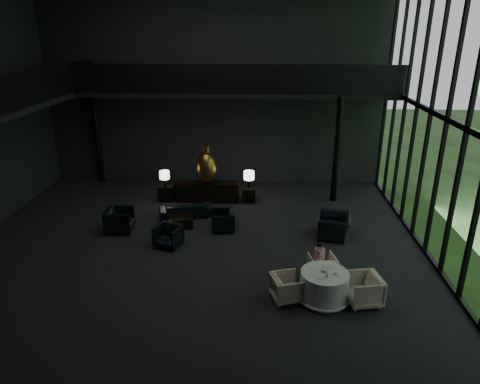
# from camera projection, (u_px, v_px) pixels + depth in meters

# --- Properties ---
(floor) EXTENTS (14.00, 12.00, 0.02)m
(floor) POSITION_uv_depth(u_px,v_px,m) (195.00, 245.00, 13.22)
(floor) COLOR black
(floor) RESTS_ON ground
(wall_back) EXTENTS (14.00, 0.04, 8.00)m
(wall_back) POSITION_uv_depth(u_px,v_px,m) (214.00, 88.00, 17.39)
(wall_back) COLOR black
(wall_back) RESTS_ON ground
(wall_front) EXTENTS (14.00, 0.04, 8.00)m
(wall_front) POSITION_uv_depth(u_px,v_px,m) (122.00, 195.00, 6.20)
(wall_front) COLOR black
(wall_front) RESTS_ON ground
(curtain_wall) EXTENTS (0.20, 12.00, 8.00)m
(curtain_wall) POSITION_uv_depth(u_px,v_px,m) (447.00, 119.00, 11.44)
(curtain_wall) COLOR black
(curtain_wall) RESTS_ON ground
(mezzanine_back) EXTENTS (12.00, 2.00, 0.25)m
(mezzanine_back) POSITION_uv_depth(u_px,v_px,m) (237.00, 92.00, 16.41)
(mezzanine_back) COLOR black
(mezzanine_back) RESTS_ON wall_back
(railing_left) EXTENTS (0.06, 12.00, 1.00)m
(railing_left) POSITION_uv_depth(u_px,v_px,m) (10.00, 93.00, 11.84)
(railing_left) COLOR black
(railing_left) RESTS_ON mezzanine_left
(railing_back) EXTENTS (12.00, 0.06, 1.00)m
(railing_back) POSITION_uv_depth(u_px,v_px,m) (235.00, 79.00, 15.26)
(railing_back) COLOR black
(railing_back) RESTS_ON mezzanine_back
(column_nw) EXTENTS (0.24, 0.24, 4.00)m
(column_nw) POSITION_uv_depth(u_px,v_px,m) (97.00, 137.00, 18.08)
(column_nw) COLOR black
(column_nw) RESTS_ON floor
(column_ne) EXTENTS (0.24, 0.24, 4.00)m
(column_ne) POSITION_uv_depth(u_px,v_px,m) (337.00, 151.00, 15.99)
(column_ne) COLOR black
(column_ne) RESTS_ON floor
(console) EXTENTS (2.40, 0.55, 0.76)m
(console) POSITION_uv_depth(u_px,v_px,m) (208.00, 192.00, 16.52)
(console) COLOR black
(console) RESTS_ON floor
(bronze_urn) EXTENTS (0.78, 0.78, 1.45)m
(bronze_urn) POSITION_uv_depth(u_px,v_px,m) (207.00, 167.00, 16.11)
(bronze_urn) COLOR olive
(bronze_urn) RESTS_ON console
(side_table_left) EXTENTS (0.56, 0.56, 0.61)m
(side_table_left) POSITION_uv_depth(u_px,v_px,m) (167.00, 193.00, 16.61)
(side_table_left) COLOR black
(side_table_left) RESTS_ON floor
(table_lamp_left) EXTENTS (0.38, 0.38, 0.63)m
(table_lamp_left) POSITION_uv_depth(u_px,v_px,m) (164.00, 176.00, 16.19)
(table_lamp_left) COLOR black
(table_lamp_left) RESTS_ON side_table_left
(side_table_right) EXTENTS (0.50, 0.50, 0.55)m
(side_table_right) POSITION_uv_depth(u_px,v_px,m) (249.00, 195.00, 16.51)
(side_table_right) COLOR black
(side_table_right) RESTS_ON floor
(table_lamp_right) EXTENTS (0.40, 0.40, 0.67)m
(table_lamp_right) POSITION_uv_depth(u_px,v_px,m) (249.00, 176.00, 16.24)
(table_lamp_right) COLOR black
(table_lamp_right) RESTS_ON side_table_right
(sofa) EXTENTS (1.70, 0.95, 0.64)m
(sofa) POSITION_uv_depth(u_px,v_px,m) (186.00, 208.00, 15.12)
(sofa) COLOR black
(sofa) RESTS_ON floor
(lounge_armchair_west) EXTENTS (0.94, 0.99, 0.95)m
(lounge_armchair_west) POSITION_uv_depth(u_px,v_px,m) (119.00, 218.00, 14.00)
(lounge_armchair_west) COLOR black
(lounge_armchair_west) RESTS_ON floor
(lounge_armchair_east) EXTENTS (0.76, 0.80, 0.74)m
(lounge_armchair_east) POSITION_uv_depth(u_px,v_px,m) (223.00, 220.00, 14.10)
(lounge_armchair_east) COLOR black
(lounge_armchair_east) RESTS_ON floor
(lounge_armchair_south) EXTENTS (0.86, 0.83, 0.71)m
(lounge_armchair_south) POSITION_uv_depth(u_px,v_px,m) (168.00, 235.00, 13.06)
(lounge_armchair_south) COLOR black
(lounge_armchair_south) RESTS_ON floor
(window_armchair) EXTENTS (0.95, 1.26, 1.00)m
(window_armchair) POSITION_uv_depth(u_px,v_px,m) (334.00, 222.00, 13.62)
(window_armchair) COLOR black
(window_armchair) RESTS_ON floor
(coffee_table) EXTENTS (0.97, 0.97, 0.35)m
(coffee_table) POSITION_uv_depth(u_px,v_px,m) (180.00, 221.00, 14.49)
(coffee_table) COLOR black
(coffee_table) RESTS_ON floor
(dining_table) EXTENTS (1.33, 1.33, 0.75)m
(dining_table) POSITION_uv_depth(u_px,v_px,m) (324.00, 288.00, 10.47)
(dining_table) COLOR white
(dining_table) RESTS_ON floor
(dining_chair_north) EXTENTS (0.70, 0.67, 0.62)m
(dining_chair_north) POSITION_uv_depth(u_px,v_px,m) (322.00, 267.00, 11.42)
(dining_chair_north) COLOR #BBB0A1
(dining_chair_north) RESTS_ON floor
(dining_chair_east) EXTENTS (0.91, 0.95, 0.84)m
(dining_chair_east) POSITION_uv_depth(u_px,v_px,m) (363.00, 288.00, 10.31)
(dining_chair_east) COLOR beige
(dining_chair_east) RESTS_ON floor
(dining_chair_west) EXTENTS (0.78, 0.81, 0.67)m
(dining_chair_west) POSITION_uv_depth(u_px,v_px,m) (287.00, 287.00, 10.47)
(dining_chair_west) COLOR beige
(dining_chair_west) RESTS_ON floor
(child) EXTENTS (0.27, 0.27, 0.59)m
(child) POSITION_uv_depth(u_px,v_px,m) (320.00, 252.00, 11.29)
(child) COLOR #C48AA7
(child) RESTS_ON dining_chair_north
(plate_a) EXTENTS (0.33, 0.33, 0.02)m
(plate_a) POSITION_uv_depth(u_px,v_px,m) (321.00, 277.00, 10.12)
(plate_a) COLOR white
(plate_a) RESTS_ON dining_table
(plate_b) EXTENTS (0.28, 0.28, 0.02)m
(plate_b) POSITION_uv_depth(u_px,v_px,m) (331.00, 267.00, 10.55)
(plate_b) COLOR white
(plate_b) RESTS_ON dining_table
(saucer) EXTENTS (0.18, 0.18, 0.01)m
(saucer) POSITION_uv_depth(u_px,v_px,m) (338.00, 275.00, 10.20)
(saucer) COLOR white
(saucer) RESTS_ON dining_table
(coffee_cup) EXTENTS (0.10, 0.10, 0.07)m
(coffee_cup) POSITION_uv_depth(u_px,v_px,m) (335.00, 273.00, 10.23)
(coffee_cup) COLOR white
(coffee_cup) RESTS_ON saucer
(cereal_bowl) EXTENTS (0.17, 0.17, 0.09)m
(cereal_bowl) POSITION_uv_depth(u_px,v_px,m) (325.00, 270.00, 10.37)
(cereal_bowl) COLOR white
(cereal_bowl) RESTS_ON dining_table
(cream_pot) EXTENTS (0.07, 0.07, 0.06)m
(cream_pot) POSITION_uv_depth(u_px,v_px,m) (327.00, 276.00, 10.12)
(cream_pot) COLOR #99999E
(cream_pot) RESTS_ON dining_table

